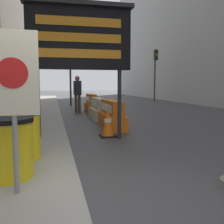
# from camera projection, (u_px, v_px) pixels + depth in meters

# --- Properties ---
(ground_plane) EXTENTS (120.00, 120.00, 0.00)m
(ground_plane) POSITION_uv_depth(u_px,v_px,m) (84.00, 204.00, 3.11)
(ground_plane) COLOR #3F3F42
(barrel_drum_foreground) EXTENTS (0.75, 0.75, 0.83)m
(barrel_drum_foreground) POSITION_uv_depth(u_px,v_px,m) (6.00, 148.00, 3.57)
(barrel_drum_foreground) COLOR yellow
(barrel_drum_foreground) RESTS_ON sidewalk_left
(barrel_drum_middle) EXTENTS (0.75, 0.75, 0.83)m
(barrel_drum_middle) POSITION_uv_depth(u_px,v_px,m) (19.00, 135.00, 4.48)
(barrel_drum_middle) COLOR yellow
(barrel_drum_middle) RESTS_ON sidewalk_left
(warning_sign) EXTENTS (0.57, 0.08, 1.88)m
(warning_sign) POSITION_uv_depth(u_px,v_px,m) (13.00, 85.00, 2.95)
(warning_sign) COLOR gray
(warning_sign) RESTS_ON sidewalk_left
(message_board) EXTENTS (2.65, 0.36, 3.38)m
(message_board) POSITION_uv_depth(u_px,v_px,m) (79.00, 38.00, 6.36)
(message_board) COLOR #28282B
(message_board) RESTS_ON ground_plane
(jersey_barrier_orange_near) EXTENTS (0.58, 1.89, 0.91)m
(jersey_barrier_orange_near) POSITION_uv_depth(u_px,v_px,m) (112.00, 116.00, 8.46)
(jersey_barrier_orange_near) COLOR orange
(jersey_barrier_orange_near) RESTS_ON ground_plane
(jersey_barrier_cream) EXTENTS (0.64, 1.89, 0.86)m
(jersey_barrier_cream) POSITION_uv_depth(u_px,v_px,m) (99.00, 110.00, 10.81)
(jersey_barrier_cream) COLOR beige
(jersey_barrier_cream) RESTS_ON ground_plane
(jersey_barrier_orange_far) EXTENTS (0.51, 1.65, 0.94)m
(jersey_barrier_orange_far) POSITION_uv_depth(u_px,v_px,m) (91.00, 105.00, 12.97)
(jersey_barrier_orange_far) COLOR orange
(jersey_barrier_orange_far) RESTS_ON ground_plane
(traffic_cone_near) EXTENTS (0.44, 0.44, 0.78)m
(traffic_cone_near) POSITION_uv_depth(u_px,v_px,m) (98.00, 102.00, 15.13)
(traffic_cone_near) COLOR black
(traffic_cone_near) RESTS_ON ground_plane
(traffic_cone_mid) EXTENTS (0.43, 0.43, 0.77)m
(traffic_cone_mid) POSITION_uv_depth(u_px,v_px,m) (108.00, 123.00, 7.08)
(traffic_cone_mid) COLOR black
(traffic_cone_mid) RESTS_ON ground_plane
(traffic_light_near_curb) EXTENTS (0.28, 0.44, 3.70)m
(traffic_light_near_curb) POSITION_uv_depth(u_px,v_px,m) (70.00, 65.00, 16.98)
(traffic_light_near_curb) COLOR #2D2D30
(traffic_light_near_curb) RESTS_ON ground_plane
(traffic_light_far_side) EXTENTS (0.28, 0.45, 4.24)m
(traffic_light_far_side) POSITION_uv_depth(u_px,v_px,m) (155.00, 64.00, 21.49)
(traffic_light_far_side) COLOR #2D2D30
(traffic_light_far_side) RESTS_ON ground_plane
(pedestrian_worker) EXTENTS (0.37, 0.52, 1.84)m
(pedestrian_worker) POSITION_uv_depth(u_px,v_px,m) (77.00, 91.00, 13.15)
(pedestrian_worker) COLOR #514C42
(pedestrian_worker) RESTS_ON ground_plane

